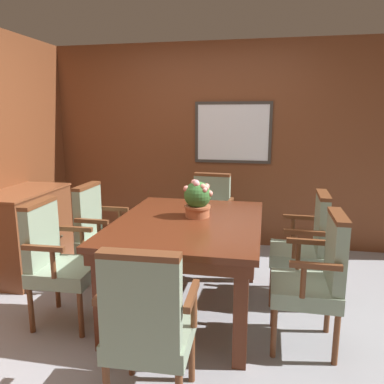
% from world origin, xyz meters
% --- Properties ---
extents(ground_plane, '(14.00, 14.00, 0.00)m').
position_xyz_m(ground_plane, '(0.00, 0.00, 0.00)').
color(ground_plane, '#93969E').
extents(wall_back, '(7.20, 0.08, 2.45)m').
position_xyz_m(wall_back, '(0.00, 1.91, 1.23)').
color(wall_back, brown).
rests_on(wall_back, ground_plane).
extents(dining_table, '(1.15, 1.51, 0.78)m').
position_xyz_m(dining_table, '(0.13, 0.15, 0.68)').
color(dining_table, '#562614').
rests_on(dining_table, ground_plane).
extents(chair_left_far, '(0.47, 0.50, 0.97)m').
position_xyz_m(chair_left_far, '(-0.79, 0.49, 0.53)').
color(chair_left_far, brown).
rests_on(chair_left_far, ground_plane).
extents(chair_right_far, '(0.47, 0.51, 0.97)m').
position_xyz_m(chair_right_far, '(1.09, 0.51, 0.53)').
color(chair_right_far, brown).
rests_on(chair_right_far, ground_plane).
extents(chair_left_near, '(0.47, 0.50, 0.97)m').
position_xyz_m(chair_left_near, '(-0.83, -0.21, 0.53)').
color(chair_left_near, brown).
rests_on(chair_left_near, ground_plane).
extents(chair_right_near, '(0.46, 0.50, 0.97)m').
position_xyz_m(chair_right_near, '(1.09, -0.17, 0.53)').
color(chair_right_near, brown).
rests_on(chair_right_near, ground_plane).
extents(chair_head_near, '(0.51, 0.47, 0.97)m').
position_xyz_m(chair_head_near, '(0.14, -0.97, 0.53)').
color(chair_head_near, brown).
rests_on(chair_head_near, ground_plane).
extents(chair_head_far, '(0.52, 0.49, 0.97)m').
position_xyz_m(chair_head_far, '(0.13, 1.29, 0.53)').
color(chair_head_far, brown).
rests_on(chair_head_far, ground_plane).
extents(potted_plant, '(0.24, 0.22, 0.31)m').
position_xyz_m(potted_plant, '(0.18, 0.27, 0.93)').
color(potted_plant, '#B2603D').
rests_on(potted_plant, dining_table).
extents(sideboard_cabinet, '(0.55, 0.97, 0.86)m').
position_xyz_m(sideboard_cabinet, '(-1.65, 0.58, 0.43)').
color(sideboard_cabinet, brown).
rests_on(sideboard_cabinet, ground_plane).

